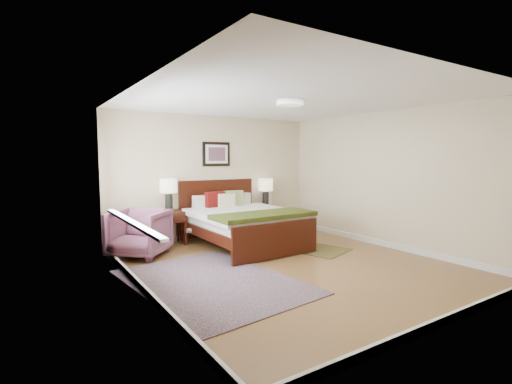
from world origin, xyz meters
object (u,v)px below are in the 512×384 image
nightstand_right (266,216)px  lamp_right (266,187)px  lamp_left (169,189)px  bed (242,217)px  nightstand_left (170,218)px  armchair (139,233)px  rug_persian (212,282)px

nightstand_right → lamp_right: size_ratio=0.94×
nightstand_right → lamp_left: (-2.20, 0.01, 0.71)m
lamp_left → lamp_right: (2.20, 0.00, -0.07)m
bed → nightstand_left: bed is taller
bed → lamp_right: bed is taller
bed → lamp_left: lamp_left is taller
nightstand_left → lamp_left: 0.55m
bed → nightstand_left: bearing=143.5°
lamp_left → armchair: bearing=-142.5°
nightstand_right → lamp_right: 0.64m
nightstand_left → bed: bearing=-36.5°
lamp_right → armchair: lamp_right is taller
armchair → bed: bearing=34.9°
nightstand_left → lamp_left: bearing=90.0°
nightstand_left → nightstand_right: 2.21m
rug_persian → nightstand_right: bearing=37.5°
armchair → rug_persian: armchair is taller
lamp_left → lamp_right: size_ratio=1.00×
bed → nightstand_right: 1.39m
nightstand_right → bed: bearing=-143.1°
nightstand_right → armchair: bearing=-169.6°
armchair → nightstand_left: bearing=80.3°
nightstand_right → rug_persian: bearing=-136.6°
armchair → rug_persian: (0.45, -1.80, -0.39)m
nightstand_left → lamp_right: 2.26m
lamp_right → armchair: bearing=-169.3°
lamp_left → rug_persian: 2.59m
nightstand_left → nightstand_right: size_ratio=1.11×
lamp_right → armchair: 3.03m
lamp_right → rug_persian: (-2.47, -2.35, -0.99)m
lamp_left → armchair: lamp_left is taller
nightstand_right → rug_persian: (-2.47, -2.34, -0.34)m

